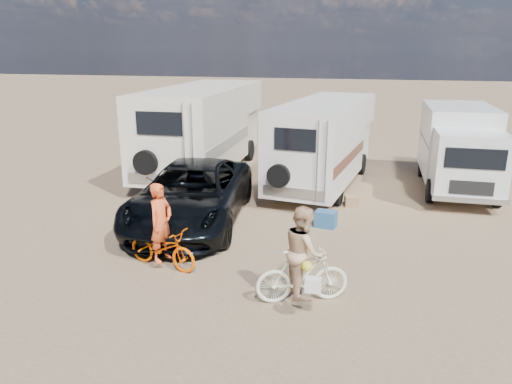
% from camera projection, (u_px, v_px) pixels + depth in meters
% --- Properties ---
extents(ground, '(140.00, 140.00, 0.00)m').
position_uv_depth(ground, '(307.00, 262.00, 11.31)').
color(ground, '#8E7355').
rests_on(ground, ground).
extents(rv_main, '(3.21, 7.39, 3.03)m').
position_uv_depth(rv_main, '(324.00, 144.00, 17.23)').
color(rv_main, silver).
rests_on(rv_main, ground).
extents(rv_left, '(3.05, 8.39, 3.37)m').
position_uv_depth(rv_left, '(203.00, 130.00, 19.02)').
color(rv_left, silver).
rests_on(rv_left, ground).
extents(box_truck, '(2.24, 5.69, 2.86)m').
position_uv_depth(box_truck, '(459.00, 150.00, 16.61)').
color(box_truck, silver).
rests_on(box_truck, ground).
extents(dark_suv, '(3.55, 6.38, 1.69)m').
position_uv_depth(dark_suv, '(192.00, 194.00, 13.64)').
color(dark_suv, black).
rests_on(dark_suv, ground).
extents(bike_man, '(1.90, 1.06, 0.95)m').
position_uv_depth(bike_man, '(162.00, 248.00, 10.92)').
color(bike_man, '#F25A00').
rests_on(bike_man, ground).
extents(bike_woman, '(1.91, 1.16, 1.11)m').
position_uv_depth(bike_woman, '(302.00, 276.00, 9.39)').
color(bike_woman, silver).
rests_on(bike_woman, ground).
extents(rider_man, '(0.58, 0.75, 1.81)m').
position_uv_depth(rider_man, '(161.00, 230.00, 10.80)').
color(rider_man, '#EE5827').
rests_on(rider_man, ground).
extents(rider_woman, '(0.96, 1.06, 1.80)m').
position_uv_depth(rider_woman, '(303.00, 260.00, 9.29)').
color(rider_woman, tan).
rests_on(rider_woman, ground).
extents(cooler, '(0.63, 0.50, 0.46)m').
position_uv_depth(cooler, '(326.00, 219.00, 13.46)').
color(cooler, '#285480').
rests_on(cooler, ground).
extents(crate, '(0.47, 0.47, 0.32)m').
position_uv_depth(crate, '(351.00, 201.00, 15.26)').
color(crate, '#876545').
rests_on(crate, ground).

